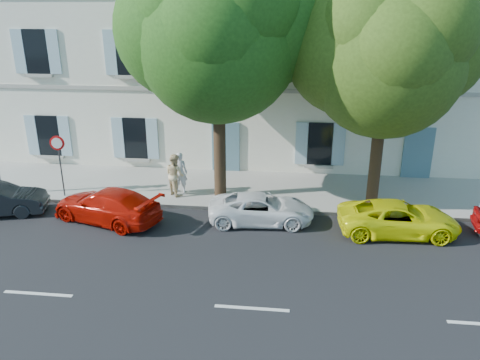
# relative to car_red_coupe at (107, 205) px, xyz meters

# --- Properties ---
(ground) EXTENTS (90.00, 90.00, 0.00)m
(ground) POSITION_rel_car_red_coupe_xyz_m (5.85, -0.84, -0.62)
(ground) COLOR black
(sidewalk) EXTENTS (36.00, 4.50, 0.15)m
(sidewalk) POSITION_rel_car_red_coupe_xyz_m (5.85, 3.61, -0.54)
(sidewalk) COLOR #A09E96
(sidewalk) RESTS_ON ground
(kerb) EXTENTS (36.00, 0.16, 0.16)m
(kerb) POSITION_rel_car_red_coupe_xyz_m (5.85, 1.44, -0.54)
(kerb) COLOR #9E998E
(kerb) RESTS_ON ground
(building) EXTENTS (28.00, 7.00, 12.00)m
(building) POSITION_rel_car_red_coupe_xyz_m (5.85, 9.36, 5.38)
(building) COLOR white
(building) RESTS_ON ground
(car_red_coupe) EXTENTS (4.60, 3.02, 1.24)m
(car_red_coupe) POSITION_rel_car_red_coupe_xyz_m (0.00, 0.00, 0.00)
(car_red_coupe) COLOR #B51005
(car_red_coupe) RESTS_ON ground
(car_white_coupe) EXTENTS (3.99, 2.07, 1.08)m
(car_white_coupe) POSITION_rel_car_red_coupe_xyz_m (5.71, 0.53, -0.08)
(car_white_coupe) COLOR white
(car_white_coupe) RESTS_ON ground
(car_yellow_supercar) EXTENTS (4.26, 2.14, 1.16)m
(car_yellow_supercar) POSITION_rel_car_red_coupe_xyz_m (10.56, 0.13, -0.04)
(car_yellow_supercar) COLOR #E0E109
(car_yellow_supercar) RESTS_ON ground
(tree_left) EXTENTS (6.24, 6.24, 9.67)m
(tree_left) POSITION_rel_car_red_coupe_xyz_m (3.87, 2.55, 5.76)
(tree_left) COLOR #3A2819
(tree_left) RESTS_ON sidewalk
(tree_right) EXTENTS (5.63, 5.63, 8.68)m
(tree_right) POSITION_rel_car_red_coupe_xyz_m (10.00, 2.40, 5.10)
(tree_right) COLOR #3A2819
(tree_right) RESTS_ON sidewalk
(road_sign) EXTENTS (0.60, 0.11, 2.58)m
(road_sign) POSITION_rel_car_red_coupe_xyz_m (-2.59, 1.83, 1.39)
(road_sign) COLOR #383A3D
(road_sign) RESTS_ON sidewalk
(pedestrian_a) EXTENTS (0.66, 0.45, 1.75)m
(pedestrian_a) POSITION_rel_car_red_coupe_xyz_m (2.13, 2.80, 0.41)
(pedestrian_a) COLOR silver
(pedestrian_a) RESTS_ON sidewalk
(pedestrian_b) EXTENTS (1.08, 1.07, 1.76)m
(pedestrian_b) POSITION_rel_car_red_coupe_xyz_m (1.99, 2.50, 0.41)
(pedestrian_b) COLOR #D5BB88
(pedestrian_b) RESTS_ON sidewalk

